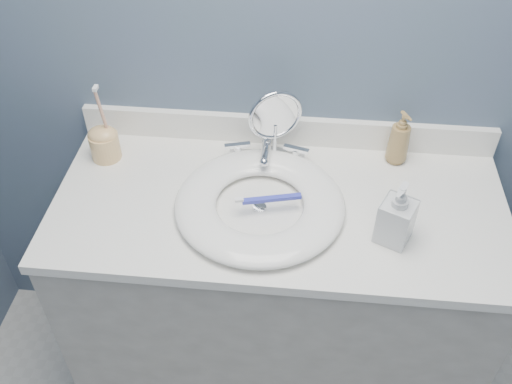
# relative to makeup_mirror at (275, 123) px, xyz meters

# --- Properties ---
(back_wall) EXTENTS (2.20, 0.02, 2.40)m
(back_wall) POSITION_rel_makeup_mirror_xyz_m (0.03, 0.09, 0.19)
(back_wall) COLOR #4E5B76
(back_wall) RESTS_ON ground
(vanity_cabinet) EXTENTS (1.20, 0.55, 0.85)m
(vanity_cabinet) POSITION_rel_makeup_mirror_xyz_m (0.03, -0.18, -0.58)
(vanity_cabinet) COLOR #B6B0A6
(vanity_cabinet) RESTS_ON ground
(countertop) EXTENTS (1.22, 0.57, 0.03)m
(countertop) POSITION_rel_makeup_mirror_xyz_m (0.03, -0.18, -0.14)
(countertop) COLOR white
(countertop) RESTS_ON vanity_cabinet
(backsplash) EXTENTS (1.22, 0.02, 0.09)m
(backsplash) POSITION_rel_makeup_mirror_xyz_m (0.03, 0.08, -0.08)
(backsplash) COLOR white
(backsplash) RESTS_ON countertop
(basin) EXTENTS (0.45, 0.45, 0.04)m
(basin) POSITION_rel_makeup_mirror_xyz_m (-0.02, -0.21, -0.11)
(basin) COLOR white
(basin) RESTS_ON countertop
(drain) EXTENTS (0.04, 0.04, 0.01)m
(drain) POSITION_rel_makeup_mirror_xyz_m (-0.02, -0.21, -0.12)
(drain) COLOR silver
(drain) RESTS_ON countertop
(faucet) EXTENTS (0.25, 0.13, 0.07)m
(faucet) POSITION_rel_makeup_mirror_xyz_m (-0.02, -0.02, -0.10)
(faucet) COLOR silver
(faucet) RESTS_ON countertop
(makeup_mirror) EXTENTS (0.15, 0.09, 0.23)m
(makeup_mirror) POSITION_rel_makeup_mirror_xyz_m (0.00, 0.00, 0.00)
(makeup_mirror) COLOR silver
(makeup_mirror) RESTS_ON countertop
(soap_bottle_amber) EXTENTS (0.09, 0.09, 0.16)m
(soap_bottle_amber) POSITION_rel_makeup_mirror_xyz_m (0.35, 0.03, -0.04)
(soap_bottle_amber) COLOR olive
(soap_bottle_amber) RESTS_ON countertop
(soap_bottle_clear) EXTENTS (0.11, 0.11, 0.18)m
(soap_bottle_clear) POSITION_rel_makeup_mirror_xyz_m (0.32, -0.28, -0.04)
(soap_bottle_clear) COLOR silver
(soap_bottle_clear) RESTS_ON countertop
(toothbrush_holder) EXTENTS (0.09, 0.09, 0.25)m
(toothbrush_holder) POSITION_rel_makeup_mirror_xyz_m (-0.49, -0.04, -0.07)
(toothbrush_holder) COLOR #E0B270
(toothbrush_holder) RESTS_ON countertop
(toothbrush_lying) EXTENTS (0.17, 0.06, 0.02)m
(toothbrush_lying) POSITION_rel_makeup_mirror_xyz_m (0.00, -0.22, -0.08)
(toothbrush_lying) COLOR #3239B4
(toothbrush_lying) RESTS_ON basin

